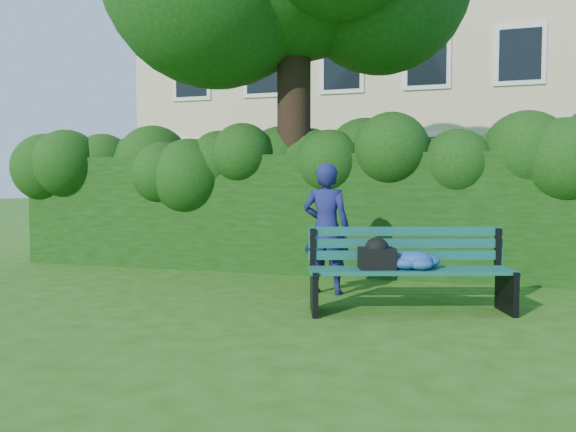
% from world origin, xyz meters
% --- Properties ---
extents(ground, '(80.00, 80.00, 0.00)m').
position_xyz_m(ground, '(0.00, 0.00, 0.00)').
color(ground, '#2D5210').
rests_on(ground, ground).
extents(apartment_building, '(16.00, 8.08, 12.00)m').
position_xyz_m(apartment_building, '(-0.00, 13.99, 6.00)').
color(apartment_building, beige).
rests_on(apartment_building, ground).
extents(hedge, '(10.00, 1.00, 1.80)m').
position_xyz_m(hedge, '(0.00, 2.20, 0.90)').
color(hedge, '#12330B').
rests_on(hedge, ground).
extents(park_bench, '(2.19, 1.17, 0.89)m').
position_xyz_m(park_bench, '(1.55, -0.25, 0.50)').
color(park_bench, '#0E463B').
rests_on(park_bench, ground).
extents(man_reading, '(0.60, 0.41, 1.62)m').
position_xyz_m(man_reading, '(0.52, 0.51, 0.81)').
color(man_reading, navy).
rests_on(man_reading, ground).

